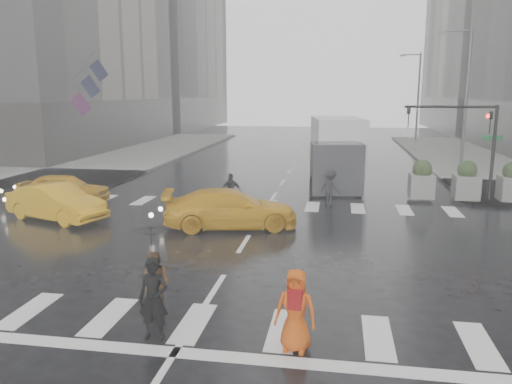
% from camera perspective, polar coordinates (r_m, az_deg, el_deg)
% --- Properties ---
extents(ground, '(120.00, 120.00, 0.00)m').
position_cam_1_polar(ground, '(16.98, -1.40, -5.94)').
color(ground, black).
rests_on(ground, ground).
extents(sidewalk_nw, '(35.00, 35.00, 0.15)m').
position_cam_1_polar(sidewalk_nw, '(40.63, -24.48, 3.27)').
color(sidewalk_nw, slate).
rests_on(sidewalk_nw, ground).
extents(road_markings, '(18.00, 48.00, 0.01)m').
position_cam_1_polar(road_markings, '(16.98, -1.40, -5.92)').
color(road_markings, silver).
rests_on(road_markings, ground).
extents(traffic_signal_pole, '(4.45, 0.42, 4.50)m').
position_cam_1_polar(traffic_signal_pole, '(24.74, 23.41, 6.17)').
color(traffic_signal_pole, black).
rests_on(traffic_signal_pole, ground).
extents(street_lamp_near, '(2.15, 0.22, 9.00)m').
position_cam_1_polar(street_lamp_near, '(34.82, 22.72, 10.30)').
color(street_lamp_near, '#59595B').
rests_on(street_lamp_near, ground).
extents(street_lamp_far, '(2.15, 0.22, 9.00)m').
position_cam_1_polar(street_lamp_far, '(54.50, 17.93, 10.67)').
color(street_lamp_far, '#59595B').
rests_on(street_lamp_far, ground).
extents(planter_west, '(1.10, 1.10, 1.80)m').
position_cam_1_polar(planter_west, '(24.79, 18.41, 1.31)').
color(planter_west, slate).
rests_on(planter_west, ground).
extents(planter_mid, '(1.10, 1.10, 1.80)m').
position_cam_1_polar(planter_mid, '(25.19, 22.90, 1.15)').
color(planter_mid, slate).
rests_on(planter_mid, ground).
extents(planter_east, '(1.10, 1.10, 1.80)m').
position_cam_1_polar(planter_east, '(25.73, 27.23, 0.98)').
color(planter_east, slate).
rests_on(planter_east, ground).
extents(flag_cluster, '(2.87, 3.06, 4.69)m').
position_cam_1_polar(flag_cluster, '(38.92, -18.80, 11.61)').
color(flag_cluster, '#59595B').
rests_on(flag_cluster, ground).
extents(pedestrian_black, '(0.97, 0.99, 2.43)m').
position_cam_1_polar(pedestrian_black, '(10.42, -11.79, -8.24)').
color(pedestrian_black, black).
rests_on(pedestrian_black, ground).
extents(pedestrian_brown, '(0.79, 0.66, 1.49)m').
position_cam_1_polar(pedestrian_brown, '(11.80, -11.40, -10.24)').
color(pedestrian_brown, '#4A321A').
rests_on(pedestrian_brown, ground).
extents(pedestrian_orange, '(0.88, 0.63, 1.68)m').
position_cam_1_polar(pedestrian_orange, '(10.07, 4.55, -13.30)').
color(pedestrian_orange, '#C9490E').
rests_on(pedestrian_orange, ground).
extents(pedestrian_far_a, '(0.99, 0.67, 1.58)m').
position_cam_1_polar(pedestrian_far_a, '(21.84, -2.86, 0.09)').
color(pedestrian_far_a, black).
rests_on(pedestrian_far_a, ground).
extents(pedestrian_far_b, '(1.20, 1.05, 1.63)m').
position_cam_1_polar(pedestrian_far_b, '(22.77, 8.48, 0.49)').
color(pedestrian_far_b, black).
rests_on(pedestrian_far_b, ground).
extents(taxi_front, '(4.23, 2.04, 1.39)m').
position_cam_1_polar(taxi_front, '(24.54, -21.10, 0.36)').
color(taxi_front, '#E8A20C').
rests_on(taxi_front, ground).
extents(taxi_mid, '(4.63, 2.91, 1.44)m').
position_cam_1_polar(taxi_mid, '(21.51, -21.86, -1.09)').
color(taxi_mid, '#E8A20C').
rests_on(taxi_mid, ground).
extents(taxi_rear, '(4.79, 3.03, 1.46)m').
position_cam_1_polar(taxi_rear, '(18.86, -2.92, -1.91)').
color(taxi_rear, '#E8A20C').
rests_on(taxi_rear, ground).
extents(box_truck, '(2.58, 6.89, 3.66)m').
position_cam_1_polar(box_truck, '(27.56, 9.23, 4.74)').
color(box_truck, silver).
rests_on(box_truck, ground).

